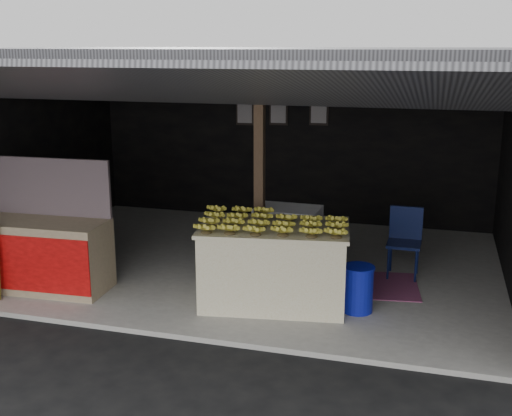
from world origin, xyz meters
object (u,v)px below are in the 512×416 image
(neighbor_stall, at_px, (45,251))
(banana_table, at_px, (274,265))
(white_crate, at_px, (287,241))
(water_barrel, at_px, (358,290))
(plastic_chair, at_px, (405,236))

(neighbor_stall, bearing_deg, banana_table, 3.81)
(neighbor_stall, bearing_deg, white_crate, 22.45)
(banana_table, bearing_deg, water_barrel, -7.16)
(banana_table, relative_size, plastic_chair, 2.03)
(banana_table, bearing_deg, plastic_chair, 36.56)
(plastic_chair, bearing_deg, neighbor_stall, -156.60)
(banana_table, height_order, neighbor_stall, neighbor_stall)
(white_crate, xyz_separation_m, neighbor_stall, (-2.81, -1.32, 0.02))
(neighbor_stall, xyz_separation_m, plastic_chair, (4.30, 1.76, 0.05))
(white_crate, relative_size, plastic_chair, 1.01)
(neighbor_stall, distance_m, plastic_chair, 4.65)
(neighbor_stall, relative_size, plastic_chair, 1.77)
(white_crate, height_order, water_barrel, white_crate)
(banana_table, distance_m, white_crate, 0.99)
(white_crate, distance_m, plastic_chair, 1.56)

